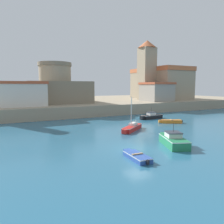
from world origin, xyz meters
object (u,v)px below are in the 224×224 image
Objects in this scene: church at (158,81)px; harbor_shed_mid_row at (157,92)px; dinghy_orange_0 at (171,121)px; dinghy_blue_3 at (137,156)px; sailboat_red_2 at (132,127)px; harbor_shed_near_wharf at (22,94)px; motorboat_green_5 at (173,140)px; motorboat_black_4 at (151,116)px; fortress at (56,89)px.

harbor_shed_mid_row is at bearing -130.96° from church.
dinghy_orange_0 is 19.40m from dinghy_blue_3.
dinghy_orange_0 is 9.17m from sailboat_red_2.
motorboat_green_5 is at bearing -66.60° from harbor_shed_near_wharf.
motorboat_green_5 is (5.66, 1.84, 0.31)m from dinghy_blue_3.
motorboat_green_5 is 30.25m from harbor_shed_near_wharf.
sailboat_red_2 is at bearing -135.30° from harbor_shed_mid_row.
motorboat_green_5 reaches higher than dinghy_blue_3.
fortress is at bearing 124.74° from motorboat_black_4.
motorboat_black_4 is 23.86m from fortress.
sailboat_red_2 is 23.09m from harbor_shed_near_wharf.
harbor_shed_mid_row is at bearing 0.76° from harbor_shed_near_wharf.
dinghy_orange_0 is 14.05m from motorboat_green_5.
church is 2.01× the size of harbor_shed_near_wharf.
dinghy_orange_0 is 27.47m from harbor_shed_near_wharf.
motorboat_green_5 is at bearing -126.97° from church.
harbor_shed_mid_row is (19.74, 19.54, 4.22)m from sailboat_red_2.
church reaches higher than harbor_shed_near_wharf.
motorboat_black_4 is 27.69m from church.
church reaches higher than fortress.
dinghy_blue_3 is at bearing -130.28° from motorboat_black_4.
dinghy_orange_0 is at bearing 39.71° from dinghy_blue_3.
fortress reaches higher than dinghy_orange_0.
harbor_shed_near_wharf reaches higher than dinghy_orange_0.
sailboat_red_2 is 39.11m from church.
sailboat_red_2 is 11.88m from dinghy_blue_3.
sailboat_red_2 reaches higher than dinghy_orange_0.
motorboat_green_5 is 0.75× the size of harbor_shed_mid_row.
fortress is at bearing 118.20° from dinghy_orange_0.
harbor_shed_near_wharf is at bearing -167.68° from church.
sailboat_red_2 is at bearing -57.33° from harbor_shed_near_wharf.
church is 1.32× the size of fortress.
motorboat_black_4 is at bearing 88.58° from dinghy_orange_0.
motorboat_green_5 is at bearing -131.27° from dinghy_orange_0.
motorboat_black_4 is 24.60m from harbor_shed_near_wharf.
harbor_shed_near_wharf is at bearing 141.30° from dinghy_orange_0.
church reaches higher than motorboat_black_4.
church is (26.77, 27.64, 7.01)m from sailboat_red_2.
sailboat_red_2 is at bearing -134.09° from church.
fortress is at bearing 87.28° from dinghy_blue_3.
church is at bearing 1.70° from fortress.
harbor_shed_mid_row reaches higher than sailboat_red_2.
harbor_shed_near_wharf reaches higher than dinghy_blue_3.
dinghy_orange_0 is at bearing -38.70° from harbor_shed_near_wharf.
motorboat_black_4 is (15.06, 17.77, 0.23)m from dinghy_blue_3.
sailboat_red_2 is at bearing -140.22° from motorboat_black_4.
church is at bearing 49.04° from harbor_shed_mid_row.
harbor_shed_near_wharf reaches higher than motorboat_green_5.
motorboat_black_4 is 0.35× the size of fortress.
dinghy_orange_0 is at bearing -61.80° from fortress.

